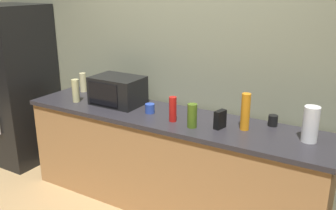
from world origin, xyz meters
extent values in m
cube|color=gray|center=(0.00, 0.81, 1.35)|extent=(6.40, 0.10, 2.70)
cube|color=#B27F4C|center=(0.00, 0.40, 0.43)|extent=(2.80, 0.60, 0.86)
cube|color=#2D2B30|center=(0.00, 0.40, 0.88)|extent=(2.84, 0.64, 0.04)
cube|color=black|center=(-2.05, 0.40, 0.90)|extent=(0.72, 0.70, 1.80)
cube|color=black|center=(-0.59, 0.45, 1.04)|extent=(0.48, 0.34, 0.27)
cube|color=black|center=(-0.63, 0.28, 1.04)|extent=(0.34, 0.01, 0.21)
cylinder|color=white|center=(1.18, 0.45, 1.04)|extent=(0.12, 0.12, 0.27)
cube|color=black|center=(0.51, 0.36, 0.98)|extent=(0.07, 0.12, 0.15)
cylinder|color=red|center=(0.10, 0.31, 1.01)|extent=(0.06, 0.06, 0.21)
cylinder|color=#4C6B19|center=(0.31, 0.26, 1.00)|extent=(0.08, 0.08, 0.20)
cylinder|color=beige|center=(-0.99, 0.29, 1.01)|extent=(0.07, 0.07, 0.23)
cylinder|color=orange|center=(0.69, 0.43, 1.05)|extent=(0.07, 0.07, 0.30)
cylinder|color=beige|center=(-1.18, 0.60, 1.00)|extent=(0.07, 0.07, 0.20)
cylinder|color=#2D4CB2|center=(-0.18, 0.38, 0.94)|extent=(0.09, 0.09, 0.09)
cylinder|color=black|center=(0.86, 0.63, 0.95)|extent=(0.08, 0.08, 0.09)
camera|label=1|loc=(1.57, -2.26, 2.02)|focal=39.68mm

